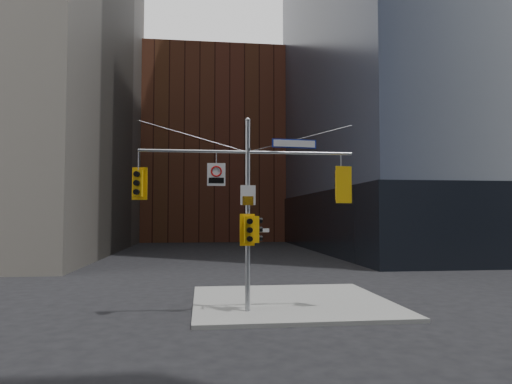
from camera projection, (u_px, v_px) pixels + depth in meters
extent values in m
plane|color=black|center=(254.00, 329.00, 14.67)|extent=(160.00, 160.00, 0.00)
cube|color=gray|center=(291.00, 302.00, 18.88)|extent=(8.00, 8.00, 0.15)
cube|color=black|center=(475.00, 222.00, 49.86)|extent=(36.40, 36.40, 6.00)
cube|color=brown|center=(213.00, 151.00, 72.92)|extent=(26.00, 20.00, 28.00)
cylinder|color=#979A9F|center=(248.00, 217.00, 16.84)|extent=(0.18, 0.18, 7.20)
sphere|color=#979A9F|center=(248.00, 120.00, 17.03)|extent=(0.20, 0.20, 0.20)
cylinder|color=#979A9F|center=(194.00, 151.00, 16.73)|extent=(4.00, 0.11, 0.11)
cylinder|color=#979A9F|center=(300.00, 153.00, 17.20)|extent=(4.00, 0.11, 0.11)
cylinder|color=#979A9F|center=(249.00, 151.00, 16.62)|extent=(0.10, 0.70, 0.10)
cylinder|color=#979A9F|center=(194.00, 136.00, 16.76)|extent=(4.00, 0.02, 1.12)
cylinder|color=#979A9F|center=(300.00, 139.00, 17.23)|extent=(4.00, 0.02, 1.12)
cube|color=#E7A80C|center=(138.00, 183.00, 16.44)|extent=(0.35, 0.27, 0.96)
cube|color=#E7A80C|center=(140.00, 184.00, 16.60)|extent=(0.56, 0.14, 1.19)
cylinder|color=black|center=(137.00, 174.00, 16.27)|extent=(0.23, 0.18, 0.20)
cylinder|color=black|center=(137.00, 174.00, 16.34)|extent=(0.17, 0.05, 0.17)
cylinder|color=black|center=(137.00, 183.00, 16.25)|extent=(0.23, 0.18, 0.20)
cylinder|color=black|center=(137.00, 183.00, 16.33)|extent=(0.17, 0.05, 0.17)
cylinder|color=black|center=(136.00, 192.00, 16.24)|extent=(0.23, 0.18, 0.20)
cylinder|color=black|center=(137.00, 192.00, 16.31)|extent=(0.17, 0.05, 0.17)
cube|color=#E7A80C|center=(341.00, 185.00, 17.33)|extent=(0.41, 0.33, 1.13)
cube|color=#E7A80C|center=(344.00, 185.00, 17.14)|extent=(0.66, 0.19, 1.39)
cylinder|color=black|center=(338.00, 176.00, 17.55)|extent=(0.27, 0.22, 0.24)
cylinder|color=black|center=(339.00, 175.00, 17.47)|extent=(0.20, 0.07, 0.20)
cylinder|color=black|center=(338.00, 185.00, 17.53)|extent=(0.27, 0.22, 0.24)
cylinder|color=black|center=(339.00, 185.00, 17.45)|extent=(0.20, 0.07, 0.20)
cylinder|color=black|center=(338.00, 195.00, 17.51)|extent=(0.27, 0.22, 0.24)
cylinder|color=black|center=(339.00, 195.00, 17.43)|extent=(0.20, 0.07, 0.20)
cube|color=#E7A80C|center=(255.00, 229.00, 16.85)|extent=(0.28, 0.35, 0.99)
cylinder|color=black|center=(260.00, 220.00, 16.92)|extent=(0.18, 0.23, 0.21)
cylinder|color=black|center=(258.00, 220.00, 16.90)|extent=(0.05, 0.18, 0.18)
cylinder|color=black|center=(260.00, 229.00, 16.90)|extent=(0.18, 0.23, 0.21)
cylinder|color=black|center=(258.00, 229.00, 16.88)|extent=(0.05, 0.18, 0.18)
cylinder|color=black|center=(260.00, 238.00, 16.89)|extent=(0.18, 0.23, 0.21)
cylinder|color=black|center=(258.00, 238.00, 16.86)|extent=(0.05, 0.18, 0.18)
cube|color=#E7A80C|center=(248.00, 230.00, 16.54)|extent=(0.34, 0.26, 0.95)
cube|color=#E7A80C|center=(247.00, 230.00, 16.69)|extent=(0.56, 0.13, 1.17)
cylinder|color=black|center=(250.00, 221.00, 16.38)|extent=(0.22, 0.17, 0.20)
cylinder|color=black|center=(249.00, 221.00, 16.45)|extent=(0.17, 0.05, 0.17)
cylinder|color=black|center=(250.00, 230.00, 16.37)|extent=(0.22, 0.17, 0.20)
cylinder|color=black|center=(249.00, 230.00, 16.43)|extent=(0.17, 0.05, 0.17)
cylinder|color=black|center=(250.00, 239.00, 16.35)|extent=(0.22, 0.17, 0.20)
cylinder|color=#0CE559|center=(249.00, 239.00, 16.42)|extent=(0.17, 0.05, 0.17)
cube|color=#11259F|center=(294.00, 144.00, 17.19)|extent=(1.72, 0.18, 0.34)
cube|color=silver|center=(294.00, 144.00, 17.17)|extent=(1.62, 0.14, 0.26)
cube|color=silver|center=(216.00, 174.00, 16.77)|extent=(0.67, 0.05, 0.84)
torus|color=#B20A0A|center=(216.00, 171.00, 16.75)|extent=(0.41, 0.06, 0.41)
cube|color=black|center=(216.00, 180.00, 16.73)|extent=(0.56, 0.02, 0.20)
cube|color=silver|center=(248.00, 195.00, 16.76)|extent=(0.56, 0.08, 0.73)
cube|color=#D88C00|center=(248.00, 201.00, 16.73)|extent=(0.41, 0.04, 0.33)
cube|color=silver|center=(260.00, 230.00, 16.87)|extent=(0.72, 0.10, 0.14)
cube|color=#145926|center=(246.00, 239.00, 17.24)|extent=(0.05, 0.78, 0.16)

